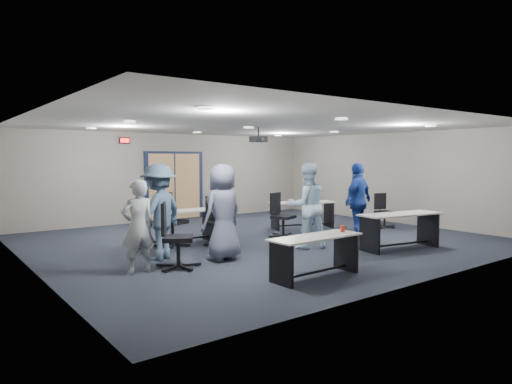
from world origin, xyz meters
TOP-DOWN VIEW (x-y plane):
  - floor at (0.00, 0.00)m, footprint 10.00×10.00m
  - back_wall at (0.00, 4.50)m, footprint 10.00×0.04m
  - front_wall at (0.00, -4.50)m, footprint 10.00×0.04m
  - left_wall at (-5.00, 0.00)m, footprint 0.04×9.00m
  - right_wall at (5.00, 0.00)m, footprint 0.04×9.00m
  - ceiling at (0.00, 0.00)m, footprint 10.00×9.00m
  - double_door at (0.00, 4.46)m, footprint 2.00×0.07m
  - exit_sign at (-1.60, 4.44)m, footprint 0.32×0.07m
  - ceiling_projector at (0.30, 0.50)m, footprint 0.35×0.32m
  - ceiling_can_lights at (0.00, 0.25)m, footprint 6.24×5.74m
  - table_front_left at (-1.42, -3.29)m, footprint 1.69×0.60m
  - table_front_right at (1.66, -2.68)m, footprint 1.96×0.93m
  - table_back_left at (-1.90, 0.68)m, footprint 1.89×0.73m
  - table_back_right at (1.98, 0.70)m, footprint 1.91×1.17m
  - chair_back_a at (-2.06, 0.51)m, footprint 0.94×0.94m
  - chair_back_b at (-1.21, -0.12)m, footprint 0.74×0.74m
  - chair_back_c at (0.64, -0.06)m, footprint 0.87×0.87m
  - chair_loose_left at (-2.91, -1.40)m, footprint 1.00×1.00m
  - chair_loose_right at (3.88, -0.61)m, footprint 0.72×0.72m
  - person_gray at (-3.59, -1.27)m, footprint 0.58×0.39m
  - person_plaid at (-1.91, -1.29)m, footprint 0.99×0.74m
  - person_lightblue at (0.15, -1.41)m, footprint 1.07×0.96m
  - person_navy at (1.86, -1.36)m, footprint 1.14×0.66m
  - person_back at (-2.86, -0.52)m, footprint 1.36×1.15m

SIDE VIEW (x-z plane):
  - floor at x=0.00m, z-range 0.00..0.00m
  - table_front_left at x=-1.42m, z-range 0.07..0.86m
  - chair_loose_right at x=3.88m, z-range 0.00..0.95m
  - table_back_right at x=1.98m, z-range 0.13..0.87m
  - table_front_right at x=1.66m, z-range 0.14..0.90m
  - table_back_left at x=-1.90m, z-range 0.01..1.04m
  - chair_back_c at x=0.64m, z-range 0.00..1.08m
  - chair_back_b at x=-1.21m, z-range 0.00..1.10m
  - chair_loose_left at x=-2.91m, z-range 0.00..1.16m
  - chair_back_a at x=-2.06m, z-range 0.00..1.17m
  - person_gray at x=-3.59m, z-range 0.00..1.58m
  - person_plaid at x=-1.91m, z-range 0.00..1.83m
  - person_lightblue at x=0.15m, z-range 0.00..1.83m
  - person_navy at x=1.86m, z-range 0.00..1.83m
  - person_back at x=-2.86m, z-range 0.00..1.83m
  - double_door at x=0.00m, z-range -0.05..2.15m
  - back_wall at x=0.00m, z-range 0.00..2.70m
  - front_wall at x=0.00m, z-range 0.00..2.70m
  - left_wall at x=-5.00m, z-range 0.00..2.70m
  - right_wall at x=5.00m, z-range 0.00..2.70m
  - ceiling_projector at x=0.30m, z-range 2.22..2.59m
  - exit_sign at x=-1.60m, z-range 2.36..2.54m
  - ceiling_can_lights at x=0.00m, z-range 2.66..2.68m
  - ceiling at x=0.00m, z-range 2.68..2.72m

